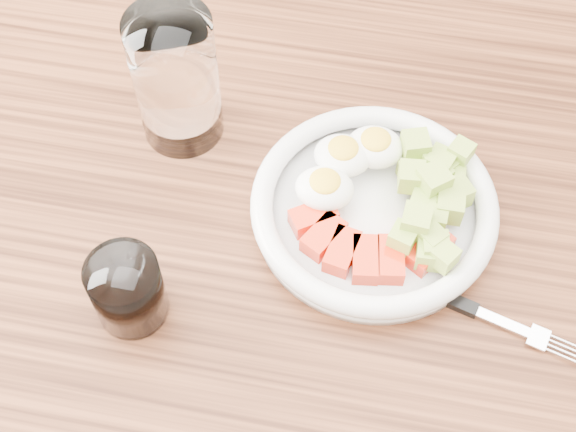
% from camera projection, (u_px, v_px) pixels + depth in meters
% --- Properties ---
extents(dining_table, '(1.50, 0.90, 0.77)m').
position_uv_depth(dining_table, '(295.00, 290.00, 0.85)').
color(dining_table, brown).
rests_on(dining_table, ground).
extents(bowl, '(0.24, 0.24, 0.06)m').
position_uv_depth(bowl, '(376.00, 204.00, 0.77)').
color(bowl, white).
rests_on(bowl, dining_table).
extents(fork, '(0.19, 0.06, 0.01)m').
position_uv_depth(fork, '(457.00, 303.00, 0.73)').
color(fork, black).
rests_on(fork, dining_table).
extents(water_glass, '(0.08, 0.08, 0.15)m').
position_uv_depth(water_glass, '(176.00, 79.00, 0.78)').
color(water_glass, white).
rests_on(water_glass, dining_table).
extents(coffee_glass, '(0.06, 0.06, 0.07)m').
position_uv_depth(coffee_glass, '(128.00, 290.00, 0.70)').
color(coffee_glass, white).
rests_on(coffee_glass, dining_table).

